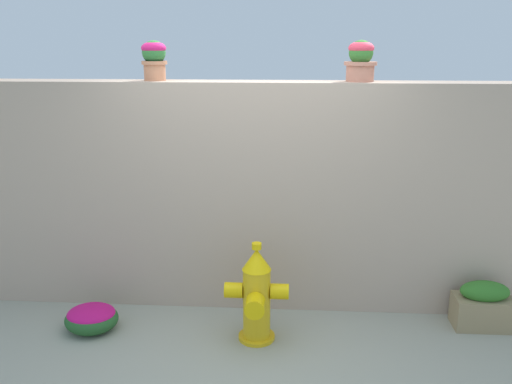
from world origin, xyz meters
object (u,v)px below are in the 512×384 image
(flower_bush_left, at_px, (92,317))
(fire_hydrant, at_px, (257,296))
(potted_plant_2, at_px, (361,59))
(planter_box, at_px, (483,306))
(potted_plant_1, at_px, (154,57))

(flower_bush_left, bearing_deg, fire_hydrant, -2.32)
(potted_plant_2, height_order, planter_box, potted_plant_2)
(potted_plant_1, distance_m, potted_plant_2, 1.79)
(fire_hydrant, height_order, flower_bush_left, fire_hydrant)
(fire_hydrant, distance_m, flower_bush_left, 1.47)
(potted_plant_1, height_order, potted_plant_2, potted_plant_2)
(potted_plant_2, bearing_deg, planter_box, -19.60)
(potted_plant_1, bearing_deg, fire_hydrant, -37.90)
(potted_plant_1, distance_m, flower_bush_left, 2.33)
(potted_plant_2, distance_m, flower_bush_left, 3.21)
(fire_hydrant, relative_size, planter_box, 1.73)
(potted_plant_1, xyz_separation_m, fire_hydrant, (0.95, -0.74, -1.90))
(potted_plant_2, height_order, flower_bush_left, potted_plant_2)
(potted_plant_1, height_order, flower_bush_left, potted_plant_1)
(potted_plant_2, bearing_deg, fire_hydrant, -138.87)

